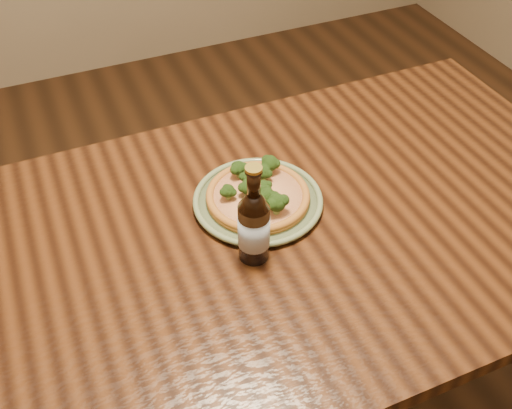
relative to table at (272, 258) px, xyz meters
name	(u,v)px	position (x,y,z in m)	size (l,w,h in m)	color
table	(272,258)	(0.00, 0.00, 0.00)	(1.60, 0.90, 0.75)	#3E1F0D
plate	(258,200)	(0.00, 0.08, 0.10)	(0.29, 0.29, 0.02)	#6B7954
pizza	(258,194)	(0.00, 0.08, 0.12)	(0.23, 0.23, 0.07)	#AA6926
beer_bottle	(254,225)	(-0.07, -0.05, 0.18)	(0.06, 0.06, 0.23)	black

